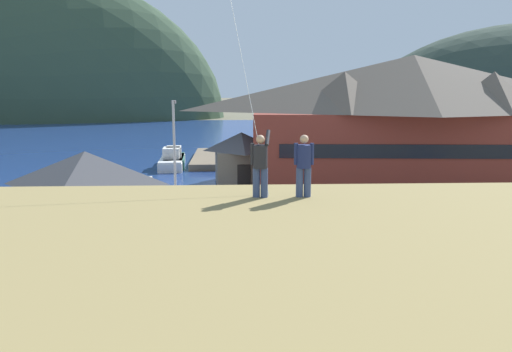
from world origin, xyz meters
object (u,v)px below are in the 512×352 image
object	(u,v)px
parked_car_front_row_red	(277,259)
person_companion	(304,164)
storage_shed_waterside	(242,157)
harbor_lodge	(411,116)
moored_boat_outer_mooring	(239,152)
parking_light_pole	(175,151)
wharf_dock	(208,158)
parked_car_lone_by_shed	(288,218)
moored_boat_inner_slip	(174,159)
parked_car_back_row_left	(467,213)
person_kite_flyer	(260,163)
storage_shed_near_lot	(87,193)
moored_boat_wharfside	(172,161)
parked_car_front_row_end	(484,255)

from	to	relation	value
parked_car_front_row_red	person_companion	bearing A→B (deg)	-89.54
storage_shed_waterside	parked_car_front_row_red	size ratio (longest dim) A/B	1.21
harbor_lodge	person_companion	world-z (taller)	harbor_lodge
moored_boat_outer_mooring	parking_light_pole	bearing A→B (deg)	-99.07
storage_shed_waterside	wharf_dock	distance (m)	13.98
parked_car_lone_by_shed	parking_light_pole	size ratio (longest dim) A/B	0.58
storage_shed_waterside	parking_light_pole	bearing A→B (deg)	-111.27
parking_light_pole	moored_boat_outer_mooring	bearing A→B (deg)	80.93
moored_boat_inner_slip	person_companion	world-z (taller)	person_companion
harbor_lodge	parked_car_back_row_left	distance (m)	16.01
parked_car_back_row_left	person_kite_flyer	world-z (taller)	person_kite_flyer
moored_boat_inner_slip	parked_car_back_row_left	world-z (taller)	moored_boat_inner_slip
storage_shed_waterside	wharf_dock	bearing A→B (deg)	105.15
storage_shed_waterside	storage_shed_near_lot	bearing A→B (deg)	-120.30
moored_boat_outer_mooring	moored_boat_wharfside	bearing A→B (deg)	-138.05
wharf_dock	moored_boat_wharfside	world-z (taller)	moored_boat_wharfside
storage_shed_waterside	parked_car_back_row_left	size ratio (longest dim) A/B	1.20
storage_shed_near_lot	storage_shed_waterside	distance (m)	17.76
moored_boat_outer_mooring	moored_boat_inner_slip	xyz separation A→B (m)	(-6.89, -5.32, -0.00)
person_kite_flyer	moored_boat_outer_mooring	bearing A→B (deg)	90.30
storage_shed_near_lot	wharf_dock	xyz separation A→B (m)	(5.34, 28.68, -2.22)
parked_car_back_row_left	person_companion	size ratio (longest dim) A/B	2.50
storage_shed_waterside	person_kite_flyer	distance (m)	30.33
harbor_lodge	moored_boat_wharfside	bearing A→B (deg)	157.56
parked_car_front_row_end	storage_shed_near_lot	bearing A→B (deg)	160.05
storage_shed_waterside	parked_car_back_row_left	xyz separation A→B (m)	(13.20, -15.01, -1.29)
parked_car_lone_by_shed	parked_car_front_row_end	size ratio (longest dim) A/B	1.01
moored_boat_outer_mooring	parked_car_lone_by_shed	distance (m)	31.37
storage_shed_near_lot	parked_car_front_row_end	bearing A→B (deg)	-19.95
parked_car_front_row_end	moored_boat_wharfside	bearing A→B (deg)	119.27
harbor_lodge	moored_boat_wharfside	size ratio (longest dim) A/B	3.93
moored_boat_wharfside	moored_boat_inner_slip	distance (m)	0.99
parked_car_lone_by_shed	parking_light_pole	xyz separation A→B (m)	(-6.85, 4.33, 3.34)
moored_boat_outer_mooring	parked_car_back_row_left	world-z (taller)	moored_boat_outer_mooring
storage_shed_waterside	parked_car_lone_by_shed	world-z (taller)	storage_shed_waterside
harbor_lodge	storage_shed_waterside	distance (m)	15.24
parked_car_back_row_left	parked_car_front_row_end	xyz separation A→B (m)	(-2.59, -7.42, 0.00)
storage_shed_near_lot	person_companion	distance (m)	18.37
person_companion	moored_boat_inner_slip	bearing A→B (deg)	101.69
storage_shed_waterside	parked_car_back_row_left	distance (m)	20.03
moored_boat_outer_mooring	parked_car_front_row_end	distance (m)	39.47
moored_boat_outer_mooring	parked_car_lone_by_shed	xyz separation A→B (m)	(2.55, -31.27, 0.34)
storage_shed_near_lot	person_companion	xyz separation A→B (m)	(10.27, -14.73, 3.90)
storage_shed_near_lot	parked_car_front_row_red	xyz separation A→B (m)	(10.21, -7.19, -1.51)
storage_shed_near_lot	person_companion	bearing A→B (deg)	-55.10
parked_car_lone_by_shed	parked_car_back_row_left	bearing A→B (deg)	3.78
parked_car_lone_by_shed	moored_boat_inner_slip	bearing A→B (deg)	109.99
moored_boat_outer_mooring	parking_light_pole	size ratio (longest dim) A/B	0.98
moored_boat_outer_mooring	parking_light_pole	xyz separation A→B (m)	(-4.30, -26.94, 3.68)
parking_light_pole	person_companion	size ratio (longest dim) A/B	4.32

